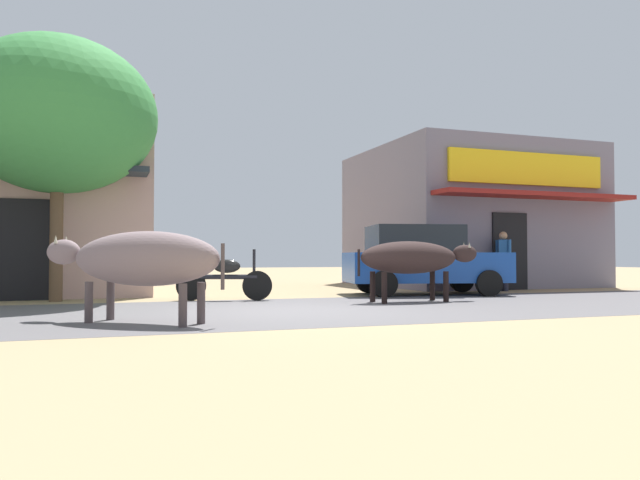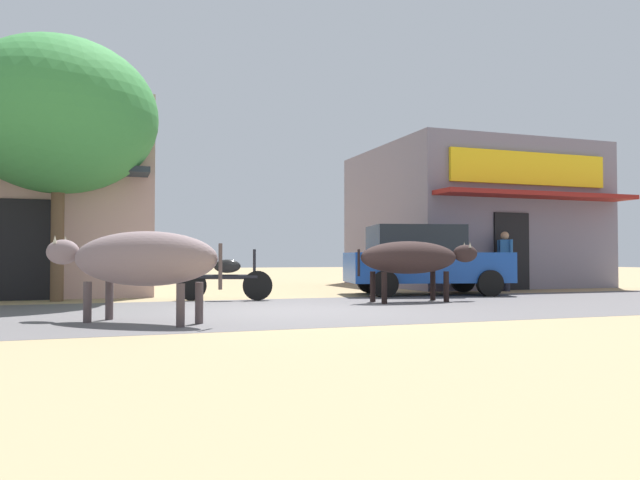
% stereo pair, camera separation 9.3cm
% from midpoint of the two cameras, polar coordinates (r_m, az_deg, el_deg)
% --- Properties ---
extents(ground, '(80.00, 80.00, 0.00)m').
position_cam_midpoint_polar(ground, '(10.38, -3.22, -6.55)').
color(ground, tan).
extents(asphalt_road, '(72.00, 5.34, 0.00)m').
position_cam_midpoint_polar(asphalt_road, '(10.38, -3.22, -6.54)').
color(asphalt_road, '#5A5759').
rests_on(asphalt_road, ground).
extents(storefront_right_club, '(6.27, 6.79, 4.27)m').
position_cam_midpoint_polar(storefront_right_club, '(20.18, 13.87, 1.99)').
color(storefront_right_club, slate).
rests_on(storefront_right_club, ground).
extents(roadside_tree, '(3.94, 3.94, 5.34)m').
position_cam_midpoint_polar(roadside_tree, '(13.73, -23.00, 10.56)').
color(roadside_tree, brown).
rests_on(roadside_tree, ground).
extents(parked_hatchback_car, '(4.03, 2.47, 1.64)m').
position_cam_midpoint_polar(parked_hatchback_car, '(14.76, 9.76, -1.79)').
color(parked_hatchback_car, '#18449D').
rests_on(parked_hatchback_car, ground).
extents(parked_motorcycle, '(1.90, 0.69, 1.06)m').
position_cam_midpoint_polar(parked_motorcycle, '(12.74, -8.55, -3.50)').
color(parked_motorcycle, black).
rests_on(parked_motorcycle, ground).
extents(cow_near_brown, '(2.45, 2.16, 1.25)m').
position_cam_midpoint_polar(cow_near_brown, '(8.65, -16.22, -1.74)').
color(cow_near_brown, slate).
rests_on(cow_near_brown, ground).
extents(cow_far_dark, '(2.72, 0.78, 1.21)m').
position_cam_midpoint_polar(cow_far_dark, '(12.35, 8.83, -1.68)').
color(cow_far_dark, '#2F211F').
rests_on(cow_far_dark, ground).
extents(pedestrian_by_shop, '(0.43, 0.61, 1.56)m').
position_cam_midpoint_polar(pedestrian_by_shop, '(16.76, 17.03, -1.47)').
color(pedestrian_by_shop, '#262633').
rests_on(pedestrian_by_shop, ground).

